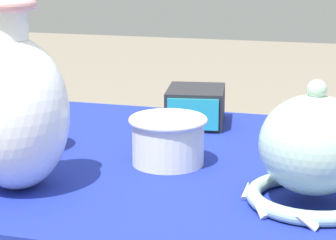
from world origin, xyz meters
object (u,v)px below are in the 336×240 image
Objects in this scene: vase_dome_bell at (313,154)px; cup_wide_slate at (307,130)px; cup_wide_ochre at (27,127)px; cup_wide_ivory at (168,139)px; vase_tall_bulbous at (15,110)px; mosaic_tile_box at (196,106)px.

vase_dome_bell is 0.27m from cup_wide_slate.
cup_wide_ivory is (0.27, -0.01, 0.00)m from cup_wide_ochre.
vase_tall_bulbous is at bearing -141.92° from cup_wide_slate.
cup_wide_slate is (0.24, -0.13, -0.00)m from mosaic_tile_box.
vase_tall_bulbous is at bearing -172.66° from vase_dome_bell.
vase_tall_bulbous reaches higher than cup_wide_ochre.
cup_wide_ochre is (-0.26, -0.26, 0.00)m from mosaic_tile_box.
vase_dome_bell is (0.44, 0.06, -0.05)m from vase_tall_bulbous.
cup_wide_ochre is at bearing 177.39° from cup_wide_ivory.
mosaic_tile_box is 1.60× the size of cup_wide_slate.
mosaic_tile_box is at bearing 124.39° from vase_dome_bell.
cup_wide_slate is at bearing 14.94° from cup_wide_ochre.
cup_wide_slate is 0.74× the size of cup_wide_ivory.
vase_tall_bulbous reaches higher than cup_wide_slate.
mosaic_tile_box is 0.36m from cup_wide_ochre.
mosaic_tile_box is at bearing 93.81° from cup_wide_ivory.
vase_dome_bell is 0.28m from cup_wide_ivory.
vase_dome_bell is 1.53× the size of cup_wide_ochre.
cup_wide_ochre is at bearing -165.06° from cup_wide_slate.
vase_dome_bell is 0.54m from cup_wide_ochre.
cup_wide_ochre reaches higher than cup_wide_slate.
vase_dome_bell is at bearing -64.84° from mosaic_tile_box.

